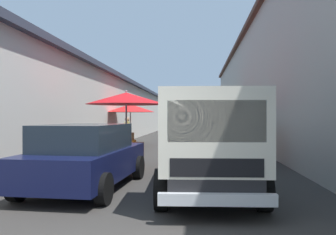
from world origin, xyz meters
name	(u,v)px	position (x,y,z in m)	size (l,w,h in m)	color
ground	(180,149)	(13.50, 0.00, 0.00)	(90.00, 90.00, 0.00)	#33302D
building_left_whitewash	(59,109)	(15.75, 7.29, 2.07)	(49.80, 7.50, 4.13)	beige
building_right_concrete	(315,83)	(15.75, -7.29, 3.48)	(49.80, 7.50, 6.94)	#A39E93
fruit_stall_near_left	(213,116)	(18.05, -1.82, 1.65)	(2.52, 2.52, 2.14)	#9E9EA3
fruit_stall_near_right	(130,112)	(14.70, 2.79, 1.90)	(2.67, 2.67, 2.38)	#9E9EA3
fruit_stall_mid_lane	(225,114)	(8.83, -1.87, 1.72)	(2.59, 2.59, 2.23)	#9E9EA3
fruit_stall_far_right	(127,108)	(7.23, 1.34, 1.90)	(2.55, 2.55, 2.47)	#9E9EA3
fruit_stall_far_left	(209,117)	(14.69, -1.46, 1.61)	(2.16, 2.16, 2.19)	#9E9EA3
hatchback_car	(87,156)	(4.17, 1.58, 0.74)	(4.00, 2.11, 1.45)	#0F1438
delivery_truck	(209,147)	(3.33, -1.12, 1.04)	(5.00, 2.16, 2.08)	black
vendor_by_crates	(127,132)	(11.96, 2.36, 0.93)	(0.64, 0.24, 1.61)	navy
vendor_in_shade	(233,129)	(17.73, -3.03, 0.88)	(0.31, 0.60, 1.54)	#232328
parked_scooter	(251,155)	(7.12, -2.51, 0.45)	(1.69, 0.43, 1.14)	black
plastic_stool	(203,146)	(11.56, -1.10, 0.33)	(0.30, 0.30, 0.43)	red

